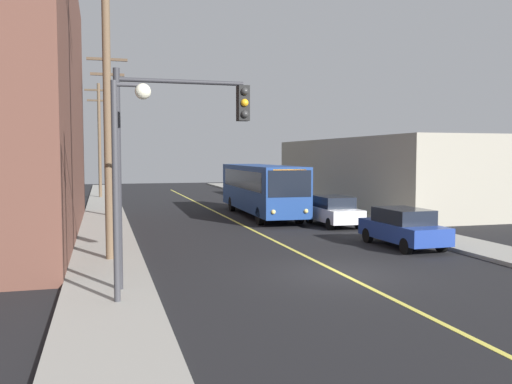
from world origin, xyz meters
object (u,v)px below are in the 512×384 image
(parked_car_blue, at_px, (403,227))
(utility_pole_near, at_px, (107,79))
(street_lamp_left, at_px, (124,158))
(utility_pole_far, at_px, (99,135))
(utility_pole_mid, at_px, (108,125))
(traffic_signal_left_corner, at_px, (175,138))
(parked_car_white, at_px, (333,211))
(city_bus, at_px, (261,187))

(parked_car_blue, distance_m, utility_pole_near, 13.06)
(parked_car_blue, bearing_deg, street_lamp_left, -152.26)
(parked_car_blue, distance_m, street_lamp_left, 13.27)
(utility_pole_far, bearing_deg, street_lamp_left, -88.90)
(utility_pole_mid, xyz_separation_m, utility_pole_far, (-0.58, 15.58, -0.04))
(utility_pole_mid, bearing_deg, traffic_signal_left_corner, -85.43)
(parked_car_white, relative_size, utility_pole_near, 0.38)
(parked_car_blue, height_order, parked_car_white, same)
(utility_pole_mid, relative_size, street_lamp_left, 1.83)
(utility_pole_mid, distance_m, utility_pole_far, 15.59)
(parked_car_white, relative_size, street_lamp_left, 0.81)
(traffic_signal_left_corner, bearing_deg, utility_pole_near, 110.49)
(utility_pole_far, distance_m, street_lamp_left, 36.14)
(utility_pole_far, height_order, traffic_signal_left_corner, utility_pole_far)
(traffic_signal_left_corner, relative_size, street_lamp_left, 1.09)
(parked_car_white, distance_m, utility_pole_far, 26.43)
(parked_car_blue, relative_size, parked_car_white, 1.00)
(city_bus, xyz_separation_m, utility_pole_far, (-9.72, 17.34, 3.82))
(utility_pole_mid, xyz_separation_m, street_lamp_left, (0.12, -20.51, -1.94))
(city_bus, bearing_deg, traffic_signal_left_corner, -113.53)
(utility_pole_far, relative_size, traffic_signal_left_corner, 1.66)
(utility_pole_mid, bearing_deg, utility_pole_near, -90.78)
(utility_pole_near, height_order, utility_pole_far, utility_pole_near)
(city_bus, bearing_deg, parked_car_blue, -79.17)
(city_bus, height_order, street_lamp_left, street_lamp_left)
(traffic_signal_left_corner, bearing_deg, utility_pole_mid, 94.57)
(utility_pole_near, bearing_deg, parked_car_white, 31.45)
(parked_car_blue, relative_size, utility_pole_far, 0.45)
(parked_car_white, bearing_deg, utility_pole_far, 117.86)
(parked_car_white, xyz_separation_m, traffic_signal_left_corner, (-10.03, -11.84, 3.46))
(parked_car_blue, bearing_deg, utility_pole_far, 112.02)
(parked_car_blue, relative_size, street_lamp_left, 0.81)
(parked_car_white, relative_size, utility_pole_far, 0.44)
(city_bus, relative_size, parked_car_white, 2.76)
(parked_car_blue, height_order, utility_pole_near, utility_pole_near)
(parked_car_white, height_order, traffic_signal_left_corner, traffic_signal_left_corner)
(parked_car_blue, xyz_separation_m, street_lamp_left, (-11.46, -6.03, 2.90))
(utility_pole_near, relative_size, utility_pole_mid, 1.15)
(city_bus, distance_m, parked_car_white, 6.21)
(parked_car_blue, bearing_deg, utility_pole_mid, 128.65)
(traffic_signal_left_corner, xyz_separation_m, street_lamp_left, (-1.42, -1.27, -0.56))
(city_bus, bearing_deg, parked_car_white, -66.74)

